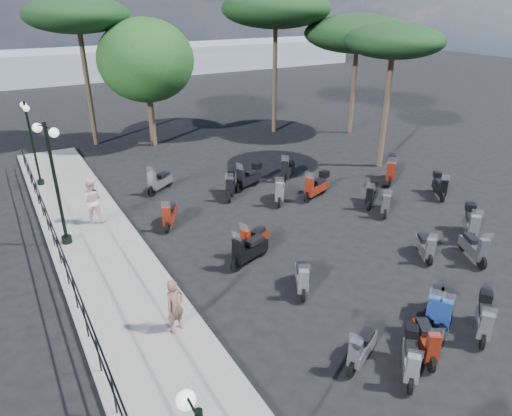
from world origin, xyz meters
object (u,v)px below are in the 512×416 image
pedestrian_far (92,201)px  scooter_20 (474,248)px  lamp_post_1 (55,177)px  scooter_11 (249,177)px  scooter_8 (426,340)px  scooter_26 (471,224)px  scooter_27 (372,195)px  scooter_2 (411,358)px  scooter_30 (444,310)px  scooter_28 (439,187)px  scooter_1 (361,349)px  scooter_21 (385,204)px  scooter_16 (280,192)px  scooter_17 (231,186)px  scooter_23 (288,169)px  pine_2 (77,15)px  scooter_22 (316,187)px  scooter_15 (425,247)px  pine_0 (276,9)px  scooter_9 (302,278)px  scooter_4 (170,216)px  scooter_3 (253,240)px  woman (175,306)px  scooter_5 (160,182)px  scooter_7 (484,319)px  scooter_14 (435,307)px  lamp_post_2 (32,138)px  scooter_10 (249,251)px  broadleaf_tree (146,61)px  scooter_29 (391,171)px  pine_3 (394,42)px  pine_1 (358,34)px

pedestrian_far → scooter_20: bearing=158.5°
lamp_post_1 → scooter_11: 8.65m
scooter_8 → scooter_26: 7.15m
lamp_post_1 → scooter_27: (11.78, -2.78, -2.16)m
scooter_2 → scooter_30: size_ratio=0.80×
lamp_post_1 → scooter_28: 15.59m
scooter_1 → scooter_21: (6.62, 5.88, 0.01)m
scooter_16 → scooter_17: scooter_16 is taller
scooter_23 → pine_2: pine_2 is taller
scooter_22 → pine_2: size_ratio=0.21×
scooter_15 → pine_0: bearing=-74.3°
scooter_9 → scooter_17: scooter_17 is taller
scooter_11 → scooter_23: (2.24, 0.09, -0.05)m
scooter_22 → scooter_26: size_ratio=1.19×
scooter_21 → scooter_26: size_ratio=0.89×
scooter_20 → scooter_4: bearing=-18.5°
scooter_1 → scooter_8: (1.54, -0.59, 0.01)m
scooter_3 → scooter_26: bearing=-137.5°
woman → scooter_3: size_ratio=0.95×
scooter_5 → scooter_16: size_ratio=1.03×
scooter_16 → scooter_20: scooter_16 is taller
scooter_4 → scooter_23: scooter_23 is taller
scooter_7 → pine_0: bearing=-53.9°
scooter_23 → pedestrian_far: bearing=51.4°
scooter_11 → scooter_23: 2.24m
scooter_1 → scooter_27: size_ratio=1.06×
scooter_14 → scooter_28: size_ratio=1.13×
scooter_17 → scooter_30: 10.69m
woman → scooter_30: (6.28, -3.25, -0.40)m
scooter_8 → scooter_11: size_ratio=0.84×
lamp_post_2 → scooter_30: 18.06m
scooter_20 → scooter_27: scooter_20 is taller
pine_2 → pine_0: bearing=-14.9°
scooter_30 → scooter_16: bearing=-38.5°
scooter_3 → scooter_5: scooter_5 is taller
scooter_10 → scooter_30: scooter_10 is taller
scooter_4 → scooter_2: bearing=133.1°
scooter_7 → scooter_27: size_ratio=1.00×
scooter_15 → scooter_22: bearing=-58.9°
lamp_post_1 → scooter_20: lamp_post_1 is taller
scooter_8 → pine_0: 22.29m
scooter_14 → broadleaf_tree: size_ratio=0.21×
scooter_4 → scooter_29: (10.79, -0.83, 0.10)m
scooter_26 → pine_3: pine_3 is taller
scooter_3 → pine_2: pine_2 is taller
scooter_11 → pedestrian_far: bearing=70.6°
scooter_15 → scooter_27: (1.48, 4.13, 0.05)m
scooter_27 → pine_1: pine_1 is taller
scooter_20 → scooter_29: size_ratio=1.05×
scooter_9 → scooter_22: size_ratio=0.83×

